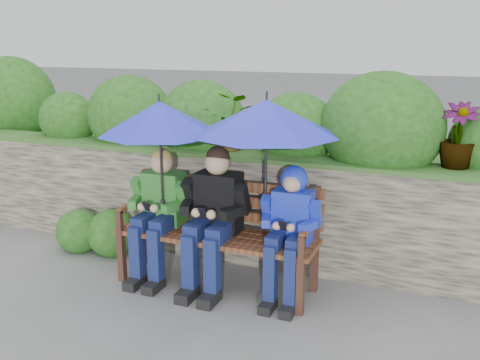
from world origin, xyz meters
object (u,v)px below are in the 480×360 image
at_px(boy_right, 290,222).
at_px(umbrella_right, 266,117).
at_px(park_bench, 219,226).
at_px(boy_left, 159,208).
at_px(boy_middle, 214,212).
at_px(umbrella_left, 160,118).

distance_m(boy_right, umbrella_right, 0.84).
bearing_deg(park_bench, boy_left, -171.34).
height_order(boy_middle, boy_right, boy_middle).
bearing_deg(boy_right, umbrella_left, -178.31).
relative_size(boy_right, umbrella_right, 0.95).
bearing_deg(park_bench, boy_middle, -98.13).
bearing_deg(park_bench, umbrella_right, -4.00).
distance_m(park_bench, boy_left, 0.56).
bearing_deg(boy_right, boy_middle, -177.91).
height_order(park_bench, umbrella_left, umbrella_left).
bearing_deg(boy_middle, boy_right, 2.09).
xyz_separation_m(boy_left, umbrella_right, (0.96, 0.05, 0.83)).
bearing_deg(umbrella_right, park_bench, 176.00).
xyz_separation_m(boy_right, umbrella_left, (-1.12, -0.03, 0.77)).
height_order(boy_middle, umbrella_left, umbrella_left).
xyz_separation_m(park_bench, boy_left, (-0.54, -0.08, 0.12)).
relative_size(park_bench, boy_left, 1.50).
bearing_deg(umbrella_right, boy_left, -176.85).
bearing_deg(boy_left, boy_middle, -0.63).
distance_m(boy_left, boy_middle, 0.53).
relative_size(boy_middle, umbrella_right, 1.05).
distance_m(boy_right, umbrella_left, 1.36).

